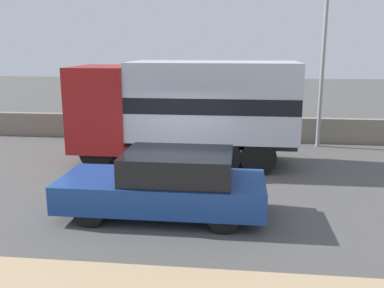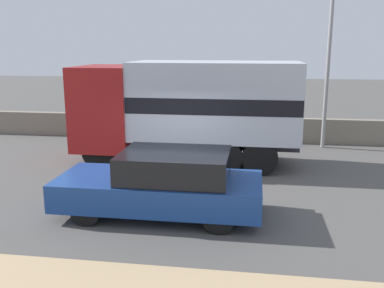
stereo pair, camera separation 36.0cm
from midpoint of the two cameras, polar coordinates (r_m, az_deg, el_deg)
name	(u,v)px [view 2 (the right image)]	position (r m, az deg, el deg)	size (l,w,h in m)	color
ground_plane	(174,196)	(10.78, -1.41, -6.95)	(80.00, 80.00, 0.00)	#514F4C
stone_wall_backdrop	(205,128)	(17.06, 2.42, 2.17)	(60.00, 0.35, 0.95)	gray
street_lamp	(330,31)	(16.20, 18.60, 14.06)	(0.56, 0.28, 7.21)	gray
box_truck	(188,105)	(13.37, 0.29, 5.21)	(6.90, 2.49, 3.20)	maroon
car_hatchback	(164,184)	(9.43, -2.66, -5.30)	(4.47, 1.87, 1.44)	navy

